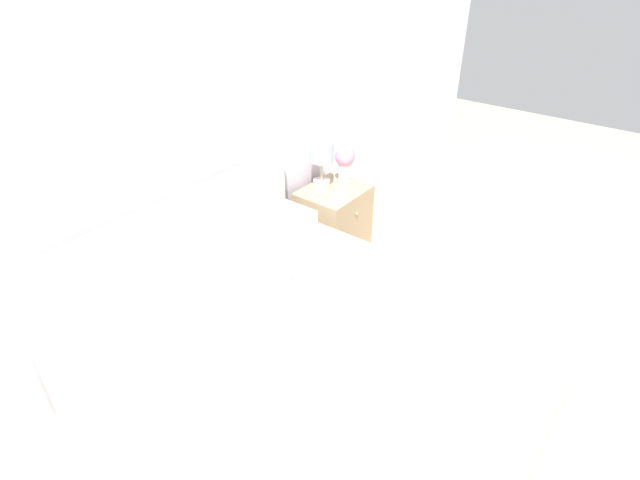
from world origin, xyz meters
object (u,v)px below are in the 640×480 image
at_px(table_lamp, 322,158).
at_px(flower_vase, 345,161).
at_px(bed, 308,366).
at_px(teacup, 340,196).
at_px(nightstand, 333,225).

bearing_deg(table_lamp, flower_vase, -24.45).
xyz_separation_m(table_lamp, flower_vase, (0.18, -0.08, -0.07)).
relative_size(bed, teacup, 16.59).
bearing_deg(teacup, bed, -151.32).
distance_m(table_lamp, flower_vase, 0.21).
relative_size(flower_vase, teacup, 2.25).
bearing_deg(nightstand, table_lamp, 108.93).
relative_size(nightstand, teacup, 4.73).
height_order(bed, flower_vase, bed).
relative_size(nightstand, flower_vase, 2.11).
height_order(nightstand, teacup, teacup).
bearing_deg(nightstand, bed, -148.80).
relative_size(nightstand, table_lamp, 1.70).
bearing_deg(bed, nightstand, 31.20).
height_order(nightstand, table_lamp, table_lamp).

